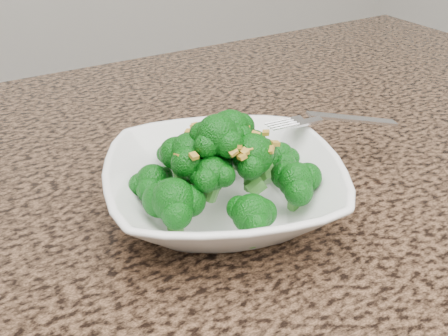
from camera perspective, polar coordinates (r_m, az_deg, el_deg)
granite_counter at (r=0.50m, az=-9.52°, el=-11.54°), size 1.64×1.04×0.03m
bowl at (r=0.54m, az=0.00°, el=-2.08°), size 0.29×0.29×0.06m
broccoli_pile at (r=0.51m, az=0.00°, el=3.90°), size 0.20×0.20×0.07m
garlic_topping at (r=0.49m, az=0.00°, el=7.83°), size 0.12×0.12×0.01m
fork at (r=0.60m, az=9.16°, el=4.81°), size 0.18×0.08×0.01m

